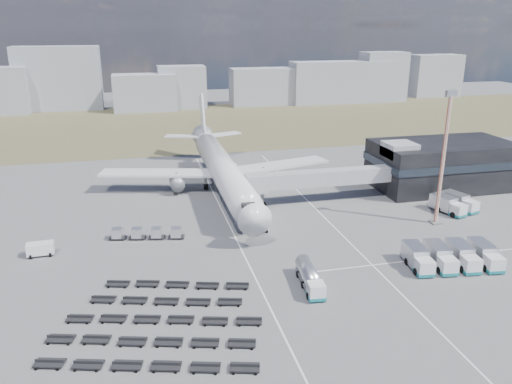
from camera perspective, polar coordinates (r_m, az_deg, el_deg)
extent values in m
plane|color=#565659|center=(79.14, 0.03, -7.03)|extent=(420.00, 420.00, 0.00)
cube|color=brown|center=(183.39, -8.07, 7.64)|extent=(420.00, 90.00, 0.01)
cube|color=silver|center=(83.18, -2.12, -5.71)|extent=(0.25, 110.00, 0.01)
cube|color=silver|center=(88.14, 9.46, -4.52)|extent=(0.25, 110.00, 0.01)
cube|color=silver|center=(81.68, 18.88, -7.25)|extent=(40.00, 0.25, 0.01)
cube|color=black|center=(117.27, 20.57, 2.95)|extent=(30.00, 16.00, 10.00)
cube|color=#262D38|center=(116.98, 20.64, 3.51)|extent=(30.40, 16.40, 1.60)
cube|color=#939399|center=(108.32, 16.10, 4.66)|extent=(6.00, 6.00, 3.00)
cube|color=#939399|center=(100.67, 7.36, 1.61)|extent=(29.80, 3.00, 3.00)
cube|color=#939399|center=(96.41, -0.02, 1.00)|extent=(4.00, 3.60, 3.40)
cylinder|color=slate|center=(98.01, 0.77, -0.27)|extent=(0.70, 0.70, 5.10)
cylinder|color=black|center=(98.71, 0.76, -1.42)|extent=(1.40, 0.90, 1.40)
cylinder|color=silver|center=(104.85, -3.79, 2.53)|extent=(5.60, 48.00, 5.60)
cone|color=silver|center=(80.17, -0.55, -2.56)|extent=(5.60, 5.00, 5.60)
cone|color=silver|center=(131.53, -5.90, 6.13)|extent=(5.60, 8.00, 5.60)
cube|color=black|center=(81.71, -0.87, -1.54)|extent=(2.20, 2.00, 0.80)
cube|color=silver|center=(108.72, -11.00, 2.15)|extent=(25.59, 11.38, 0.50)
cube|color=silver|center=(112.62, 2.32, 3.05)|extent=(25.59, 11.38, 0.50)
cylinder|color=slate|center=(107.47, -9.03, 1.12)|extent=(3.00, 5.00, 3.00)
cylinder|color=slate|center=(110.37, 0.84, 1.82)|extent=(3.00, 5.00, 3.00)
cube|color=silver|center=(132.81, -8.38, 6.33)|extent=(9.49, 5.63, 0.35)
cube|color=silver|center=(134.18, -3.68, 6.61)|extent=(9.49, 5.63, 0.35)
cube|color=silver|center=(133.36, -6.15, 8.79)|extent=(0.50, 9.06, 11.45)
cylinder|color=slate|center=(86.65, -1.36, -3.78)|extent=(0.50, 0.50, 2.50)
cylinder|color=slate|center=(109.36, -5.76, 0.94)|extent=(0.60, 0.60, 2.50)
cylinder|color=slate|center=(110.32, -2.47, 1.17)|extent=(0.60, 0.60, 2.50)
cylinder|color=black|center=(86.94, -1.36, -4.24)|extent=(0.50, 1.20, 1.20)
cube|color=#8E929B|center=(228.74, -21.60, 11.98)|extent=(34.09, 12.00, 25.99)
cube|color=#8E929B|center=(215.78, -12.60, 11.02)|extent=(25.35, 12.00, 15.03)
cube|color=#8E929B|center=(220.64, -8.46, 11.78)|extent=(19.84, 12.00, 17.76)
cube|color=#8E929B|center=(229.20, 2.44, 11.99)|extent=(42.05, 12.00, 16.09)
cube|color=#8E929B|center=(237.25, 9.84, 12.28)|extent=(48.18, 12.00, 18.62)
cube|color=#8E929B|center=(246.50, 14.28, 12.66)|extent=(20.29, 12.00, 22.43)
cube|color=#8E929B|center=(270.90, 19.73, 12.42)|extent=(24.67, 12.00, 20.31)
cube|color=silver|center=(66.71, 6.90, -11.12)|extent=(2.34, 2.34, 2.07)
cube|color=#146D74|center=(67.11, 6.87, -11.72)|extent=(2.44, 2.44, 0.45)
cylinder|color=silver|center=(70.24, 5.98, -9.09)|extent=(2.83, 6.91, 2.25)
cube|color=slate|center=(70.72, 5.95, -9.83)|extent=(2.75, 6.90, 0.31)
cylinder|color=black|center=(69.69, 6.22, -10.51)|extent=(2.41, 1.19, 0.99)
cube|color=silver|center=(86.27, 0.33, -4.26)|extent=(3.61, 2.90, 1.44)
cube|color=silver|center=(84.84, -23.40, -6.03)|extent=(4.11, 2.05, 2.16)
cube|color=silver|center=(114.78, -3.04, 2.12)|extent=(4.65, 7.10, 3.08)
cube|color=#146D74|center=(115.14, -3.03, 1.52)|extent=(4.79, 7.24, 0.49)
cube|color=silver|center=(75.93, 18.70, -8.13)|extent=(2.64, 2.55, 2.26)
cube|color=#146D74|center=(76.31, 18.63, -8.72)|extent=(2.75, 2.66, 0.46)
cube|color=silver|center=(78.69, 17.67, -6.72)|extent=(3.06, 5.01, 2.67)
cube|color=silver|center=(77.41, 21.08, -7.89)|extent=(2.64, 2.55, 2.26)
cube|color=#146D74|center=(77.78, 21.00, -8.47)|extent=(2.75, 2.66, 0.46)
cube|color=silver|center=(80.11, 19.98, -6.52)|extent=(3.06, 5.01, 2.67)
cube|color=silver|center=(79.01, 23.36, -7.64)|extent=(2.64, 2.55, 2.26)
cube|color=#146D74|center=(79.38, 23.28, -8.21)|extent=(2.75, 2.66, 0.46)
cube|color=silver|center=(81.67, 22.20, -6.31)|extent=(3.06, 5.01, 2.67)
cube|color=silver|center=(80.74, 25.54, -7.39)|extent=(2.64, 2.55, 2.26)
cube|color=#146D74|center=(81.10, 25.46, -7.95)|extent=(2.75, 2.66, 0.46)
cube|color=silver|center=(83.34, 24.33, -6.10)|extent=(3.06, 5.01, 2.67)
cube|color=silver|center=(100.56, 22.12, -1.93)|extent=(2.93, 2.86, 2.27)
cube|color=#146D74|center=(100.85, 22.06, -2.39)|extent=(3.06, 2.99, 0.46)
cube|color=silver|center=(102.48, 20.58, -1.12)|extent=(3.76, 5.26, 2.68)
cube|color=silver|center=(103.27, 23.32, -1.56)|extent=(2.93, 2.86, 2.27)
cube|color=#146D74|center=(103.55, 23.26, -2.02)|extent=(3.06, 2.99, 0.46)
cube|color=silver|center=(105.13, 21.79, -0.78)|extent=(3.76, 5.26, 2.68)
cube|color=black|center=(87.14, -15.53, -5.04)|extent=(2.93, 2.13, 0.18)
cube|color=silver|center=(86.80, -15.58, -4.51)|extent=(1.93, 1.93, 1.53)
cube|color=black|center=(86.42, -13.42, -5.06)|extent=(2.93, 2.13, 0.18)
cube|color=silver|center=(86.08, -13.46, -4.53)|extent=(1.93, 1.93, 1.53)
cube|color=black|center=(85.82, -11.27, -5.07)|extent=(2.93, 2.13, 0.18)
cube|color=silver|center=(85.48, -11.31, -4.54)|extent=(1.93, 1.93, 1.53)
cube|color=black|center=(85.34, -9.10, -5.07)|extent=(2.93, 2.13, 0.18)
cube|color=silver|center=(85.00, -9.13, -4.54)|extent=(1.93, 1.93, 1.53)
cube|color=black|center=(56.53, -13.04, -18.72)|extent=(24.30, 8.15, 0.74)
cube|color=black|center=(59.91, -11.96, -16.25)|extent=(24.30, 8.15, 0.74)
cube|color=black|center=(63.41, -11.02, -14.04)|extent=(24.30, 8.15, 0.74)
cube|color=black|center=(67.01, -10.19, -12.07)|extent=(20.32, 7.04, 0.74)
cube|color=black|center=(70.69, -9.46, -10.29)|extent=(20.32, 7.04, 0.74)
cylinder|color=#AE411B|center=(92.91, 20.57, 3.25)|extent=(0.65, 0.65, 23.06)
cube|color=slate|center=(90.76, 21.41, 10.45)|extent=(2.28, 0.98, 1.11)
cube|color=#565659|center=(96.33, 19.81, -3.29)|extent=(1.84, 1.84, 0.28)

